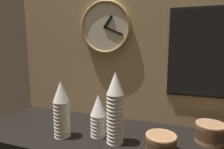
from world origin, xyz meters
TOP-DOWN VIEW (x-y plane):
  - ground_plane at (0.00, 0.00)cm, footprint 160.00×56.00cm
  - wall_tiled_back at (0.00, 26.50)cm, footprint 160.00×3.00cm
  - cup_stack_center_right at (3.14, -7.63)cm, footprint 8.85×8.85cm
  - cup_stack_center at (-7.95, -3.68)cm, footprint 8.85×8.85cm
  - cup_stack_center_left at (-26.48, -11.05)cm, footprint 8.85×8.85cm
  - bowl_stack_right at (26.37, -8.11)cm, footprint 14.74×14.74cm
  - bowl_stack_far_right at (49.50, 9.31)cm, footprint 14.74×14.74cm
  - wall_clock at (-14.36, 23.46)cm, footprint 34.16×2.70cm
  - menu_board at (43.77, 24.35)cm, footprint 36.08×1.32cm

SIDE VIEW (x-z plane):
  - ground_plane at x=0.00cm, z-range -4.00..0.00cm
  - bowl_stack_right at x=26.37cm, z-range 0.31..8.36cm
  - bowl_stack_far_right at x=49.50cm, z-range 0.31..10.33cm
  - cup_stack_center at x=-7.95cm, z-range 0.00..23.29cm
  - cup_stack_center_left at x=-26.48cm, z-range 0.00..31.13cm
  - cup_stack_center_right at x=3.14cm, z-range 0.00..37.01cm
  - menu_board at x=43.77cm, z-range 19.70..71.00cm
  - wall_tiled_back at x=0.00cm, z-range 0.00..105.00cm
  - wall_clock at x=-14.36cm, z-range 43.93..78.08cm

